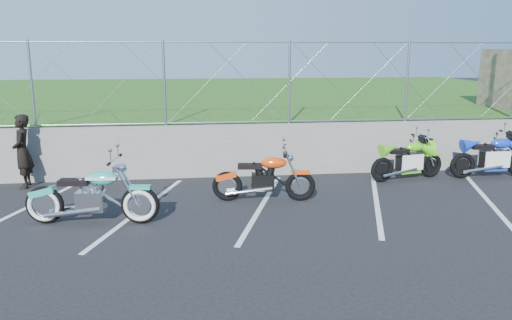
{
  "coord_description": "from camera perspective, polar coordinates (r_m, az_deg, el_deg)",
  "views": [
    {
      "loc": [
        -1.31,
        -8.56,
        3.07
      ],
      "look_at": [
        -0.09,
        1.3,
        0.87
      ],
      "focal_mm": 35.0,
      "sensor_mm": 36.0,
      "label": 1
    }
  ],
  "objects": [
    {
      "name": "grass_field",
      "position": [
        22.23,
        -3.65,
        6.2
      ],
      "size": [
        30.0,
        20.0,
        1.3
      ],
      "primitive_type": "cube",
      "color": "#224D14",
      "rests_on": "ground"
    },
    {
      "name": "sportbike_green",
      "position": [
        12.54,
        17.01,
        -0.15
      ],
      "size": [
        1.98,
        0.71,
        1.04
      ],
      "rotation": [
        0.0,
        0.0,
        0.22
      ],
      "color": "black",
      "rests_on": "ground"
    },
    {
      "name": "retaining_wall",
      "position": [
        12.37,
        -0.84,
        1.19
      ],
      "size": [
        30.0,
        0.22,
        1.3
      ],
      "primitive_type": "cube",
      "color": "#64635F",
      "rests_on": "ground"
    },
    {
      "name": "person_standing",
      "position": [
        12.4,
        -25.13,
        0.9
      ],
      "size": [
        0.49,
        0.66,
        1.67
      ],
      "primitive_type": "imported",
      "rotation": [
        0.0,
        0.0,
        -1.42
      ],
      "color": "black",
      "rests_on": "ground"
    },
    {
      "name": "sportbike_blue",
      "position": [
        13.5,
        25.48,
        0.17
      ],
      "size": [
        2.14,
        0.76,
        1.11
      ],
      "rotation": [
        0.0,
        0.0,
        -0.01
      ],
      "color": "black",
      "rests_on": "ground"
    },
    {
      "name": "cruiser_turquoise",
      "position": [
        9.41,
        -18.06,
        -4.13
      ],
      "size": [
        2.41,
        0.76,
        1.2
      ],
      "rotation": [
        0.0,
        0.0,
        -0.12
      ],
      "color": "black",
      "rests_on": "ground"
    },
    {
      "name": "naked_orange",
      "position": [
        10.3,
        1.06,
        -2.23
      ],
      "size": [
        2.14,
        0.72,
        1.07
      ],
      "rotation": [
        0.0,
        0.0,
        -0.12
      ],
      "color": "black",
      "rests_on": "ground"
    },
    {
      "name": "parking_lines",
      "position": [
        10.35,
        7.33,
        -4.87
      ],
      "size": [
        18.29,
        4.31,
        0.01
      ],
      "color": "silver",
      "rests_on": "ground"
    },
    {
      "name": "chain_link_fence",
      "position": [
        12.16,
        -0.86,
        8.84
      ],
      "size": [
        28.0,
        0.03,
        2.0
      ],
      "color": "gray",
      "rests_on": "retaining_wall"
    },
    {
      "name": "ground",
      "position": [
        9.19,
        1.56,
        -7.05
      ],
      "size": [
        90.0,
        90.0,
        0.0
      ],
      "primitive_type": "plane",
      "color": "black",
      "rests_on": "ground"
    }
  ]
}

